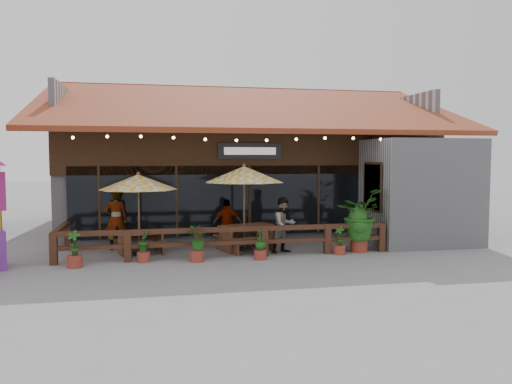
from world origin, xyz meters
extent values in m
plane|color=gray|center=(0.00, 0.00, 0.00)|extent=(100.00, 100.00, 0.00)
cube|color=#ABABB0|center=(0.00, 7.00, 2.00)|extent=(14.00, 10.00, 4.00)
cube|color=#392312|center=(-1.50, 1.92, 3.20)|extent=(11.00, 0.16, 1.60)
cube|color=black|center=(-1.50, 1.90, 1.50)|extent=(10.00, 0.12, 2.40)
cube|color=#FFD572|center=(-1.50, 2.10, 1.50)|extent=(9.80, 0.05, 2.20)
cube|color=#ABABB0|center=(5.25, 0.65, 1.80)|extent=(3.50, 2.70, 3.60)
cube|color=red|center=(3.44, 0.50, 2.00)|extent=(0.06, 1.20, 1.50)
cube|color=#392312|center=(3.43, 0.50, 2.00)|extent=(0.04, 1.34, 1.64)
cube|color=#973522|center=(0.00, 3.50, 4.90)|extent=(15.50, 7.05, 2.37)
cube|color=#973522|center=(0.00, 10.50, 4.90)|extent=(15.50, 7.05, 2.37)
cube|color=#973522|center=(0.00, 7.00, 6.02)|extent=(15.50, 0.30, 0.12)
cube|color=#ABABB0|center=(-7.00, 7.00, 4.70)|extent=(0.20, 9.00, 1.80)
cube|color=#ABABB0|center=(7.00, 7.00, 4.70)|extent=(0.20, 9.00, 1.80)
cube|color=black|center=(-0.50, 1.80, 3.20)|extent=(2.20, 0.10, 0.55)
cube|color=silver|center=(-0.50, 1.74, 3.20)|extent=(1.80, 0.02, 0.25)
cube|color=#392312|center=(-5.50, 1.86, 1.50)|extent=(0.08, 0.08, 2.40)
cube|color=#392312|center=(-3.00, 1.86, 1.50)|extent=(0.08, 0.08, 2.40)
cube|color=#392312|center=(-0.50, 1.86, 1.50)|extent=(0.08, 0.08, 2.40)
cube|color=#392312|center=(2.00, 1.86, 1.50)|extent=(0.08, 0.08, 2.40)
sphere|color=#FED58B|center=(-6.00, 0.08, 3.55)|extent=(0.09, 0.09, 0.09)
sphere|color=#FED58B|center=(-5.05, 0.08, 3.59)|extent=(0.09, 0.09, 0.09)
sphere|color=#FED58B|center=(-4.10, 0.08, 3.60)|extent=(0.09, 0.09, 0.09)
sphere|color=#FED58B|center=(-3.15, 0.08, 3.57)|extent=(0.09, 0.09, 0.09)
sphere|color=#FED58B|center=(-2.20, 0.08, 3.53)|extent=(0.09, 0.09, 0.09)
sphere|color=#FED58B|center=(-1.25, 0.08, 3.50)|extent=(0.09, 0.09, 0.09)
sphere|color=#FED58B|center=(-0.30, 0.08, 3.51)|extent=(0.09, 0.09, 0.09)
sphere|color=#FED58B|center=(0.65, 0.08, 3.55)|extent=(0.09, 0.09, 0.09)
sphere|color=#FED58B|center=(1.60, 0.08, 3.59)|extent=(0.09, 0.09, 0.09)
sphere|color=#FED58B|center=(2.55, 0.08, 3.60)|extent=(0.09, 0.09, 0.09)
sphere|color=#FED58B|center=(3.50, 0.08, 3.57)|extent=(0.09, 0.09, 0.09)
cube|color=#4D2A1B|center=(-6.50, -0.50, 0.45)|extent=(0.20, 0.20, 0.90)
cube|color=#4D2A1B|center=(-4.50, -0.50, 0.45)|extent=(0.20, 0.20, 0.90)
cube|color=#4D2A1B|center=(-2.50, -0.50, 0.45)|extent=(0.20, 0.20, 0.90)
cube|color=#4D2A1B|center=(-0.50, -0.50, 0.45)|extent=(0.20, 0.20, 0.90)
cube|color=#4D2A1B|center=(1.50, -0.50, 0.45)|extent=(0.20, 0.20, 0.90)
cube|color=#4D2A1B|center=(3.30, -0.50, 0.45)|extent=(0.20, 0.20, 0.90)
cube|color=#4D2A1B|center=(-1.60, -0.50, 0.85)|extent=(9.80, 0.16, 0.14)
cube|color=#4D2A1B|center=(-1.60, -0.50, 0.45)|extent=(9.80, 0.12, 0.12)
cube|color=#4D2A1B|center=(-6.50, 0.75, 0.85)|extent=(0.16, 2.50, 0.14)
cube|color=#4D2A1B|center=(-6.50, 1.90, 0.45)|extent=(0.20, 0.20, 0.90)
cylinder|color=brown|center=(-4.20, 0.56, 1.19)|extent=(0.06, 0.06, 2.39)
cone|color=gold|center=(-4.20, 0.56, 2.23)|extent=(2.51, 2.51, 0.47)
sphere|color=brown|center=(-4.20, 0.56, 2.49)|extent=(0.10, 0.10, 0.10)
cylinder|color=black|center=(-4.20, 0.56, 0.03)|extent=(0.46, 0.46, 0.06)
cylinder|color=brown|center=(-0.92, 0.60, 1.31)|extent=(0.07, 0.07, 2.62)
cone|color=gold|center=(-0.92, 0.60, 2.45)|extent=(3.19, 3.19, 0.51)
sphere|color=brown|center=(-0.92, 0.60, 2.74)|extent=(0.11, 0.11, 0.11)
cylinder|color=black|center=(-0.92, 0.60, 0.03)|extent=(0.50, 0.50, 0.07)
cube|color=brown|center=(-4.16, 0.69, 0.64)|extent=(1.51, 0.98, 0.05)
cube|color=brown|center=(-4.75, 0.54, 0.32)|extent=(0.22, 0.60, 0.64)
cube|color=brown|center=(-3.58, 0.84, 0.32)|extent=(0.22, 0.60, 0.64)
cube|color=brown|center=(-4.04, 0.23, 0.38)|extent=(1.40, 0.59, 0.04)
cube|color=brown|center=(-4.28, 1.15, 0.38)|extent=(1.40, 0.59, 0.04)
cube|color=brown|center=(-0.85, 0.59, 0.78)|extent=(1.86, 1.31, 0.06)
cube|color=brown|center=(-1.55, 0.34, 0.39)|extent=(0.33, 0.73, 0.78)
cube|color=brown|center=(-0.15, 0.83, 0.39)|extent=(0.33, 0.73, 0.78)
cube|color=brown|center=(-0.65, 0.04, 0.47)|extent=(1.70, 0.84, 0.05)
cube|color=brown|center=(-1.04, 1.14, 0.47)|extent=(1.70, 0.84, 0.05)
cylinder|color=maroon|center=(2.59, -0.39, 0.20)|extent=(0.54, 0.54, 0.40)
imported|color=#23611B|center=(2.59, -0.39, 1.20)|extent=(1.93, 1.91, 1.62)
sphere|color=#23611B|center=(2.73, -0.48, 0.90)|extent=(0.54, 0.54, 0.54)
sphere|color=#23611B|center=(2.48, -0.26, 1.08)|extent=(0.47, 0.47, 0.47)
imported|color=#392312|center=(-4.96, 1.53, 0.98)|extent=(0.79, 0.59, 1.96)
imported|color=#392312|center=(0.23, -0.09, 0.87)|extent=(1.05, 0.97, 1.74)
imported|color=#392312|center=(-1.36, 1.30, 0.80)|extent=(0.99, 0.55, 1.59)
cylinder|color=maroon|center=(-5.88, -0.96, 0.17)|extent=(0.41, 0.41, 0.33)
imported|color=#23611B|center=(-5.88, -0.96, 0.67)|extent=(0.40, 0.31, 0.68)
cylinder|color=maroon|center=(-4.06, -0.63, 0.15)|extent=(0.37, 0.37, 0.30)
imported|color=#23611B|center=(-4.06, -0.63, 0.61)|extent=(0.35, 0.40, 0.61)
cylinder|color=maroon|center=(-2.57, -0.88, 0.17)|extent=(0.41, 0.41, 0.33)
imported|color=#23611B|center=(-2.57, -0.88, 0.67)|extent=(0.77, 0.72, 0.68)
cylinder|color=maroon|center=(-0.72, -0.96, 0.14)|extent=(0.36, 0.36, 0.29)
imported|color=#23611B|center=(-0.72, -0.96, 0.59)|extent=(0.47, 0.47, 0.60)
cylinder|color=maroon|center=(1.83, -0.68, 0.14)|extent=(0.36, 0.36, 0.28)
imported|color=#23611B|center=(1.83, -0.68, 0.58)|extent=(0.37, 0.37, 0.59)
camera|label=1|loc=(-3.74, -15.03, 2.99)|focal=35.00mm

